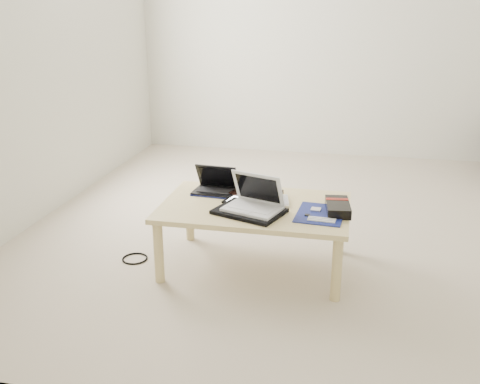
% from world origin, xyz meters
% --- Properties ---
extents(ground, '(4.00, 4.00, 0.00)m').
position_xyz_m(ground, '(0.00, 0.00, 0.00)').
color(ground, beige).
rests_on(ground, ground).
extents(coffee_table, '(1.10, 0.70, 0.40)m').
position_xyz_m(coffee_table, '(-0.30, -0.73, 0.35)').
color(coffee_table, tan).
rests_on(coffee_table, ground).
extents(book, '(0.32, 0.30, 0.03)m').
position_xyz_m(book, '(-0.33, -0.55, 0.41)').
color(book, black).
rests_on(book, coffee_table).
extents(netbook, '(0.28, 0.21, 0.18)m').
position_xyz_m(netbook, '(-0.58, -0.55, 0.44)').
color(netbook, black).
rests_on(netbook, coffee_table).
extents(tablet, '(0.26, 0.22, 0.01)m').
position_xyz_m(tablet, '(-0.37, -0.68, 0.41)').
color(tablet, black).
rests_on(tablet, coffee_table).
extents(remote, '(0.08, 0.20, 0.02)m').
position_xyz_m(remote, '(-0.14, -0.64, 0.41)').
color(remote, silver).
rests_on(remote, coffee_table).
extents(neoprene_sleeve, '(0.44, 0.38, 0.02)m').
position_xyz_m(neoprene_sleeve, '(-0.31, -0.86, 0.41)').
color(neoprene_sleeve, black).
rests_on(neoprene_sleeve, coffee_table).
extents(white_laptop, '(0.36, 0.30, 0.21)m').
position_xyz_m(white_laptop, '(-0.29, -0.84, 0.46)').
color(white_laptop, silver).
rests_on(white_laptop, neoprene_sleeve).
extents(motherboard, '(0.28, 0.34, 0.02)m').
position_xyz_m(motherboard, '(0.09, -0.80, 0.40)').
color(motherboard, '#0D1355').
rests_on(motherboard, coffee_table).
extents(gpu_box, '(0.16, 0.27, 0.06)m').
position_xyz_m(gpu_box, '(0.18, -0.73, 0.43)').
color(gpu_box, black).
rests_on(gpu_box, coffee_table).
extents(cable_coil, '(0.13, 0.13, 0.01)m').
position_xyz_m(cable_coil, '(-0.36, -0.70, 0.41)').
color(cable_coil, black).
rests_on(cable_coil, coffee_table).
extents(floor_cable_coil, '(0.16, 0.16, 0.01)m').
position_xyz_m(floor_cable_coil, '(-1.05, -0.79, 0.01)').
color(floor_cable_coil, black).
rests_on(floor_cable_coil, ground).
extents(floor_cable_trail, '(0.14, 0.30, 0.01)m').
position_xyz_m(floor_cable_trail, '(-0.93, -0.72, 0.00)').
color(floor_cable_trail, black).
rests_on(floor_cable_trail, ground).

